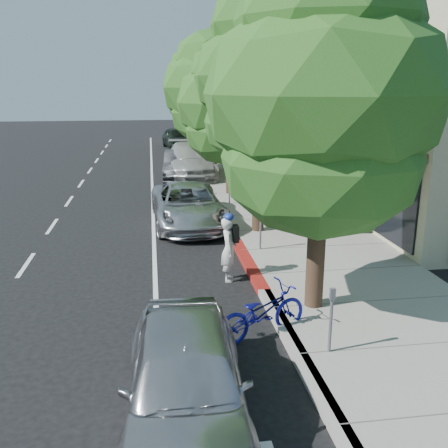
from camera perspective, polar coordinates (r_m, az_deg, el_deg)
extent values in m
plane|color=black|center=(13.13, 3.64, -6.36)|extent=(120.00, 120.00, 0.00)
cube|color=gray|center=(21.04, 5.33, 2.34)|extent=(4.60, 56.00, 0.15)
cube|color=#9E998E|center=(20.64, -0.89, 2.14)|extent=(0.30, 56.00, 0.15)
cube|color=maroon|center=(14.01, 2.81, -4.55)|extent=(0.32, 4.00, 0.15)
cube|color=beige|center=(32.30, 14.23, 12.76)|extent=(10.00, 36.00, 7.00)
cylinder|color=black|center=(11.08, 10.45, -3.46)|extent=(0.40, 0.40, 2.67)
ellipsoid|color=#225018|center=(10.58, 11.02, 7.34)|extent=(4.21, 4.21, 3.37)
ellipsoid|color=#225018|center=(10.48, 11.40, 14.38)|extent=(4.96, 4.96, 3.97)
ellipsoid|color=#225018|center=(10.54, 11.83, 21.86)|extent=(3.72, 3.72, 2.97)
cylinder|color=black|center=(16.63, 3.95, 3.65)|extent=(0.40, 0.40, 2.91)
ellipsoid|color=#225018|center=(16.31, 4.11, 11.55)|extent=(3.64, 3.64, 2.91)
ellipsoid|color=#225018|center=(16.26, 4.21, 16.52)|extent=(4.28, 4.28, 3.42)
ellipsoid|color=#225018|center=(16.35, 4.32, 21.78)|extent=(3.21, 3.21, 2.57)
cylinder|color=black|center=(22.48, 0.72, 6.13)|extent=(0.40, 0.40, 2.35)
ellipsoid|color=#225018|center=(22.24, 0.74, 10.82)|extent=(4.09, 4.09, 3.27)
ellipsoid|color=#225018|center=(22.18, 0.75, 13.75)|extent=(4.81, 4.81, 3.84)
ellipsoid|color=#225018|center=(22.17, 0.76, 16.87)|extent=(3.60, 3.60, 2.88)
cylinder|color=black|center=(28.33, -1.19, 8.46)|extent=(0.40, 0.40, 2.67)
ellipsoid|color=#225018|center=(28.14, -1.21, 12.70)|extent=(4.83, 4.83, 3.86)
ellipsoid|color=#225018|center=(28.10, -1.23, 15.34)|extent=(5.68, 5.68, 4.55)
ellipsoid|color=#225018|center=(28.13, -1.24, 18.14)|extent=(4.26, 4.26, 3.41)
cylinder|color=black|center=(34.25, -2.45, 9.81)|extent=(0.40, 0.40, 2.78)
ellipsoid|color=#225018|center=(34.09, -2.49, 13.46)|extent=(3.37, 3.37, 2.70)
ellipsoid|color=#225018|center=(34.07, -2.52, 15.73)|extent=(3.97, 3.97, 3.17)
ellipsoid|color=#225018|center=(34.10, -2.55, 18.13)|extent=(2.98, 2.98, 2.38)
cylinder|color=black|center=(40.20, -3.34, 10.65)|extent=(0.40, 0.40, 2.73)
ellipsoid|color=#225018|center=(40.06, -3.39, 13.71)|extent=(4.30, 4.30, 3.44)
ellipsoid|color=#225018|center=(40.04, -3.43, 15.60)|extent=(5.06, 5.06, 4.05)
ellipsoid|color=#225018|center=(40.06, -3.46, 17.61)|extent=(3.79, 3.79, 3.03)
imported|color=silver|center=(12.79, 0.55, -2.91)|extent=(0.49, 0.67, 1.68)
imported|color=navy|center=(10.13, 4.36, -10.02)|extent=(2.17, 1.45, 1.08)
imported|color=silver|center=(17.93, -4.13, 2.16)|extent=(2.63, 5.33, 1.46)
imported|color=black|center=(26.76, -5.07, 6.71)|extent=(1.95, 4.66, 1.50)
imported|color=#B9B9B9|center=(27.29, -3.87, 7.25)|extent=(2.59, 6.28, 1.82)
imported|color=black|center=(39.92, -5.33, 9.78)|extent=(2.55, 4.99, 1.63)
imported|color=#B3B3B8|center=(7.64, -4.40, -17.36)|extent=(2.01, 4.59, 1.54)
imported|color=black|center=(24.15, 0.88, 6.52)|extent=(1.02, 0.88, 1.81)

